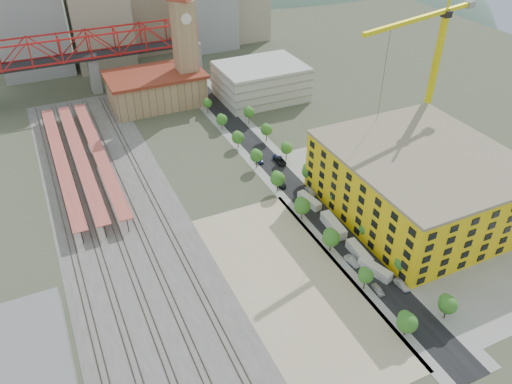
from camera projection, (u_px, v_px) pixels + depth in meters
name	position (u px, v px, depth m)	size (l,w,h in m)	color
ground	(253.00, 209.00, 144.55)	(400.00, 400.00, 0.00)	#474C38
ballast_strip	(116.00, 208.00, 145.01)	(36.00, 165.00, 0.06)	#605E59
dirt_lot	(293.00, 284.00, 119.70)	(28.00, 67.00, 0.06)	tan
street_asphalt	(278.00, 171.00, 161.27)	(12.00, 170.00, 0.06)	black
sidewalk_west	(263.00, 175.00, 159.36)	(3.00, 170.00, 0.04)	gray
sidewalk_east	(293.00, 168.00, 163.19)	(3.00, 170.00, 0.04)	gray
construction_pad	(422.00, 207.00, 145.33)	(50.00, 90.00, 0.06)	gray
rail_tracks	(109.00, 209.00, 144.32)	(26.56, 160.00, 0.18)	#382B23
platform_canopies	(80.00, 156.00, 161.48)	(16.00, 80.00, 4.12)	#D16050
station_hall	(156.00, 88.00, 200.04)	(38.00, 24.00, 13.10)	tan
clock_tower	(184.00, 30.00, 190.52)	(12.00, 12.00, 52.00)	tan
parking_garage	(261.00, 81.00, 205.20)	(34.00, 26.00, 14.00)	silver
truss_bridge	(89.00, 48.00, 203.24)	(94.00, 9.60, 25.60)	gray
construction_building	(419.00, 183.00, 138.94)	(44.60, 50.60, 18.80)	yellow
warehouse	(12.00, 367.00, 97.80)	(22.00, 32.00, 5.00)	gray
street_trees	(293.00, 187.00, 153.85)	(15.40, 124.40, 8.00)	#256D20
skyline	(143.00, 7.00, 240.07)	(133.00, 46.00, 60.00)	#9EA0A3
distant_hills	(169.00, 99.00, 399.15)	(647.00, 264.00, 227.00)	#4C6B59
tower_crane	(432.00, 55.00, 153.66)	(49.83, 14.11, 54.37)	yellow
site_trailer_a	(375.00, 270.00, 122.07)	(2.36, 8.95, 2.45)	silver
site_trailer_b	(359.00, 253.00, 127.04)	(2.46, 9.34, 2.56)	silver
site_trailer_c	(333.00, 225.00, 136.04)	(2.74, 10.42, 2.85)	silver
site_trailer_d	(309.00, 201.00, 145.87)	(2.28, 8.66, 2.37)	silver
car_0	(378.00, 290.00, 117.26)	(1.63, 4.06, 1.38)	#BABABA
car_1	(352.00, 261.00, 125.19)	(1.66, 4.77, 1.57)	#A4A4A9
car_2	(281.00, 184.00, 154.13)	(2.30, 4.98, 1.38)	black
car_3	(259.00, 159.00, 166.05)	(2.07, 5.09, 1.48)	navy
car_4	(402.00, 285.00, 118.47)	(1.86, 4.62, 1.57)	white
car_5	(310.00, 192.00, 150.47)	(1.66, 4.76, 1.57)	gray
car_6	(280.00, 161.00, 165.10)	(2.65, 5.74, 1.59)	black
car_7	(278.00, 159.00, 166.25)	(2.00, 4.91, 1.43)	navy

